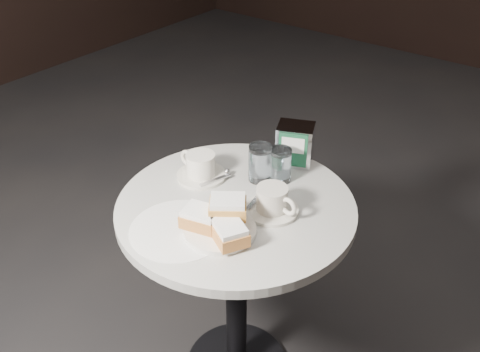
% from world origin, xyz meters
% --- Properties ---
extents(cafe_table, '(0.70, 0.70, 0.74)m').
position_xyz_m(cafe_table, '(0.00, 0.00, 0.55)').
color(cafe_table, black).
rests_on(cafe_table, ground).
extents(sugar_spill, '(0.35, 0.35, 0.00)m').
position_xyz_m(sugar_spill, '(-0.05, -0.19, 0.75)').
color(sugar_spill, white).
rests_on(sugar_spill, cafe_table).
extents(beignet_plate, '(0.22, 0.21, 0.10)m').
position_xyz_m(beignet_plate, '(0.05, -0.13, 0.78)').
color(beignet_plate, silver).
rests_on(beignet_plate, cafe_table).
extents(coffee_cup_left, '(0.17, 0.16, 0.08)m').
position_xyz_m(coffee_cup_left, '(-0.17, 0.05, 0.78)').
color(coffee_cup_left, silver).
rests_on(coffee_cup_left, cafe_table).
extents(coffee_cup_right, '(0.17, 0.17, 0.08)m').
position_xyz_m(coffee_cup_right, '(0.11, 0.03, 0.78)').
color(coffee_cup_right, beige).
rests_on(coffee_cup_right, cafe_table).
extents(water_glass_left, '(0.07, 0.07, 0.12)m').
position_xyz_m(water_glass_left, '(-0.02, 0.15, 0.80)').
color(water_glass_left, white).
rests_on(water_glass_left, cafe_table).
extents(water_glass_right, '(0.09, 0.09, 0.11)m').
position_xyz_m(water_glass_right, '(0.03, 0.18, 0.80)').
color(water_glass_right, white).
rests_on(water_glass_right, cafe_table).
extents(napkin_dispenser, '(0.14, 0.13, 0.13)m').
position_xyz_m(napkin_dispenser, '(0.01, 0.30, 0.81)').
color(napkin_dispenser, silver).
rests_on(napkin_dispenser, cafe_table).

